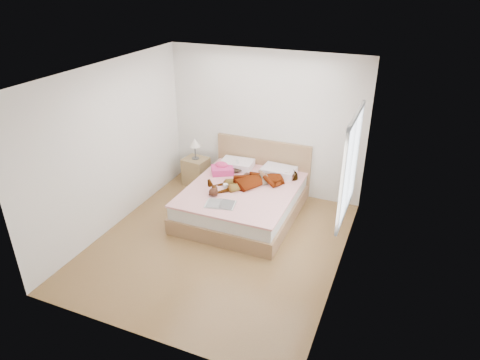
{
  "coord_description": "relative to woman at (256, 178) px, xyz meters",
  "views": [
    {
      "loc": [
        2.39,
        -4.89,
        3.8
      ],
      "look_at": [
        0.0,
        0.85,
        0.7
      ],
      "focal_mm": 32.0,
      "sensor_mm": 36.0,
      "label": 1
    }
  ],
  "objects": [
    {
      "name": "phone",
      "position": [
        -0.5,
        0.4,
        0.05
      ],
      "size": [
        0.08,
        0.09,
        0.05
      ],
      "primitive_type": "cube",
      "rotation": [
        0.44,
        0.0,
        0.71
      ],
      "color": "silver",
      "rests_on": "bed"
    },
    {
      "name": "ground",
      "position": [
        -0.15,
        -1.17,
        -0.62
      ],
      "size": [
        4.0,
        4.0,
        0.0
      ],
      "primitive_type": "plane",
      "color": "#55371A",
      "rests_on": "ground"
    },
    {
      "name": "nightstand",
      "position": [
        -1.41,
        0.5,
        -0.31
      ],
      "size": [
        0.48,
        0.44,
        0.94
      ],
      "color": "olive",
      "rests_on": "ground"
    },
    {
      "name": "room_shell",
      "position": [
        1.62,
        -0.87,
        0.88
      ],
      "size": [
        4.0,
        4.0,
        4.0
      ],
      "color": "white",
      "rests_on": "ground"
    },
    {
      "name": "hair",
      "position": [
        -0.57,
        0.45,
        -0.07
      ],
      "size": [
        0.53,
        0.61,
        0.08
      ],
      "primitive_type": "ellipsoid",
      "rotation": [
        0.0,
        0.0,
        0.19
      ],
      "color": "black",
      "rests_on": "bed"
    },
    {
      "name": "towel",
      "position": [
        -0.7,
        0.17,
        -0.03
      ],
      "size": [
        0.48,
        0.45,
        0.2
      ],
      "color": "#EF41A1",
      "rests_on": "bed"
    },
    {
      "name": "bed",
      "position": [
        -0.15,
        -0.14,
        -0.34
      ],
      "size": [
        1.8,
        2.08,
        1.0
      ],
      "color": "olive",
      "rests_on": "ground"
    },
    {
      "name": "plush_toy",
      "position": [
        -0.48,
        -0.63,
        -0.04
      ],
      "size": [
        0.19,
        0.25,
        0.13
      ],
      "color": "#321B0E",
      "rests_on": "bed"
    },
    {
      "name": "woman",
      "position": [
        0.0,
        0.0,
        0.0
      ],
      "size": [
        1.6,
        1.5,
        0.22
      ],
      "primitive_type": "imported",
      "rotation": [
        0.0,
        0.0,
        -0.86
      ],
      "color": "white",
      "rests_on": "bed"
    },
    {
      "name": "coffee_mug",
      "position": [
        -0.4,
        -0.35,
        -0.07
      ],
      "size": [
        0.11,
        0.09,
        0.08
      ],
      "color": "white",
      "rests_on": "bed"
    },
    {
      "name": "magazine",
      "position": [
        -0.25,
        -0.88,
        -0.1
      ],
      "size": [
        0.51,
        0.38,
        0.03
      ],
      "color": "silver",
      "rests_on": "bed"
    }
  ]
}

